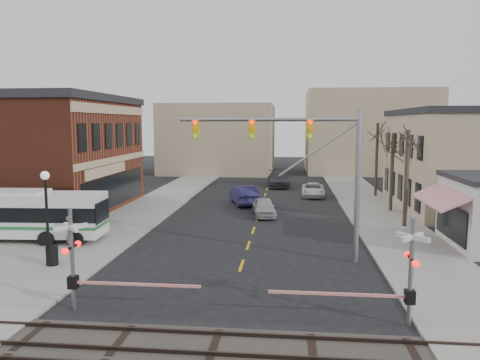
% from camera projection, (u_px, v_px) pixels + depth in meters
% --- Properties ---
extents(ground, '(160.00, 160.00, 0.00)m').
position_uv_depth(ground, '(237.00, 279.00, 22.13)').
color(ground, black).
rests_on(ground, ground).
extents(sidewalk_west, '(5.00, 60.00, 0.12)m').
position_uv_depth(sidewalk_west, '(158.00, 203.00, 42.85)').
color(sidewalk_west, gray).
rests_on(sidewalk_west, ground).
extents(sidewalk_east, '(5.00, 60.00, 0.12)m').
position_uv_depth(sidewalk_east, '(370.00, 206.00, 40.88)').
color(sidewalk_east, gray).
rests_on(sidewalk_east, ground).
extents(tree_east_a, '(0.28, 0.28, 6.75)m').
position_uv_depth(tree_east_a, '(406.00, 178.00, 32.46)').
color(tree_east_a, '#382B21').
rests_on(tree_east_a, sidewalk_east).
extents(tree_east_b, '(0.28, 0.28, 6.30)m').
position_uv_depth(tree_east_b, '(392.00, 173.00, 38.38)').
color(tree_east_b, '#382B21').
rests_on(tree_east_b, sidewalk_east).
extents(tree_east_c, '(0.28, 0.28, 7.20)m').
position_uv_depth(tree_east_c, '(377.00, 160.00, 46.20)').
color(tree_east_c, '#382B21').
rests_on(tree_east_c, sidewalk_east).
extents(transit_bus, '(11.93, 3.27, 3.04)m').
position_uv_depth(transit_bus, '(8.00, 214.00, 28.87)').
color(transit_bus, silver).
rests_on(transit_bus, ground).
extents(traffic_signal_mast, '(9.48, 0.30, 8.00)m').
position_uv_depth(traffic_signal_mast, '(307.00, 154.00, 24.31)').
color(traffic_signal_mast, gray).
rests_on(traffic_signal_mast, ground).
extents(rr_crossing_west, '(5.60, 1.36, 4.00)m').
position_uv_depth(rr_crossing_west, '(83.00, 261.00, 18.25)').
color(rr_crossing_west, gray).
rests_on(rr_crossing_west, ground).
extents(rr_crossing_east, '(5.60, 1.36, 4.00)m').
position_uv_depth(rr_crossing_east, '(399.00, 273.00, 16.78)').
color(rr_crossing_east, gray).
rests_on(rr_crossing_east, ground).
extents(street_lamp, '(0.44, 0.44, 4.82)m').
position_uv_depth(street_lamp, '(46.00, 199.00, 23.42)').
color(street_lamp, black).
rests_on(street_lamp, sidewalk_west).
extents(trash_bin, '(0.60, 0.60, 0.98)m').
position_uv_depth(trash_bin, '(52.00, 256.00, 23.80)').
color(trash_bin, black).
rests_on(trash_bin, sidewalk_west).
extents(car_a, '(2.24, 4.35, 1.42)m').
position_uv_depth(car_a, '(264.00, 207.00, 36.86)').
color(car_a, '#A7A7AB').
rests_on(car_a, ground).
extents(car_b, '(3.24, 5.51, 1.72)m').
position_uv_depth(car_b, '(244.00, 195.00, 42.20)').
color(car_b, '#1F1C48').
rests_on(car_b, ground).
extents(car_c, '(2.36, 4.87, 1.33)m').
position_uv_depth(car_c, '(313.00, 190.00, 46.68)').
color(car_c, silver).
rests_on(car_c, ground).
extents(car_d, '(2.78, 6.05, 1.71)m').
position_uv_depth(car_d, '(278.00, 179.00, 53.98)').
color(car_d, '#3A3A3F').
rests_on(car_d, ground).
extents(pedestrian_near, '(0.51, 0.72, 1.87)m').
position_uv_depth(pedestrian_near, '(71.00, 232.00, 27.03)').
color(pedestrian_near, '#665751').
rests_on(pedestrian_near, sidewalk_west).
extents(pedestrian_far, '(1.10, 1.10, 1.79)m').
position_uv_depth(pedestrian_far, '(78.00, 220.00, 30.38)').
color(pedestrian_far, '#2E3351').
rests_on(pedestrian_far, sidewalk_west).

